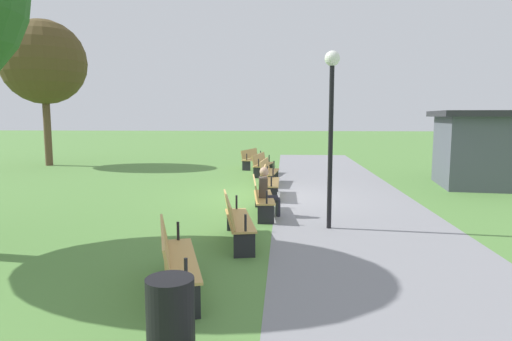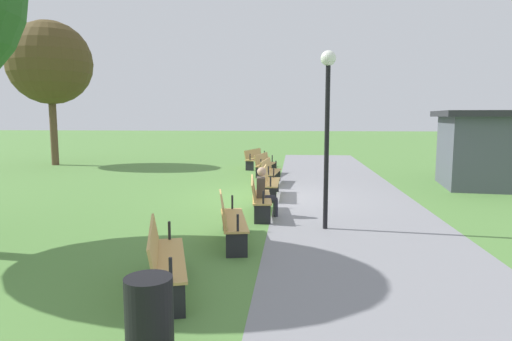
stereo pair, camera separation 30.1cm
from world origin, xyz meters
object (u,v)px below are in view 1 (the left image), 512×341
Objects in this scene: bench_2 at (268,171)px; kiosk at (473,148)px; lamp_post at (331,105)px; bench_0 at (252,158)px; bench_4 at (261,196)px; bench_3 at (269,181)px; bench_6 at (175,257)px; trash_bin at (171,323)px; bench_5 at (236,218)px; bench_1 at (262,164)px; tree_1 at (44,63)px; person_seated at (267,190)px.

kiosk is at bearing 95.78° from bench_2.
lamp_post is at bearing 19.60° from bench_2.
bench_0 is at bearing -167.29° from lamp_post.
bench_0 is 11.49m from lamp_post.
bench_4 is 0.55× the size of kiosk.
bench_6 is at bearing -8.19° from bench_3.
bench_2 is at bearing 177.49° from trash_bin.
lamp_post is at bearing 29.18° from bench_0.
bench_5 is 0.56× the size of kiosk.
bench_5 is (4.92, -0.47, 0.00)m from bench_3.
bench_1 is at bearing -174.54° from bench_3.
bench_3 is 0.97× the size of bench_5.
bench_6 is at bearing 33.65° from tree_1.
bench_1 is 12.01m from tree_1.
tree_1 is (-10.37, -11.07, 4.51)m from bench_4.
bench_0 and bench_6 have the same top height.
bench_5 is 1.68× the size of person_seated.
bench_5 is 0.53× the size of lamp_post.
tree_1 is 20.60m from trash_bin.
lamp_post is at bearing 129.21° from bench_6.
bench_1 is 7.84m from kiosk.
bench_4 is 6.74m from trash_bin.
person_seated is at bearing 22.77° from bench_0.
bench_4 is 0.29× the size of tree_1.
tree_1 is (-12.82, -10.72, 4.51)m from bench_5.
trash_bin reaches higher than bench_5.
bench_3 is 0.28× the size of tree_1.
kiosk is (2.41, 7.41, 0.87)m from bench_1.
lamp_post is 4.21× the size of trash_bin.
bench_2 is at bearing 27.39° from bench_0.
bench_3 is 4.94m from bench_5.
trash_bin is (17.09, 10.56, -4.54)m from tree_1.
tree_1 is at bearing -76.81° from bench_0.
bench_4 is 8.68m from kiosk.
bench_2 is (2.45, 0.35, 0.00)m from bench_1.
bench_6 is 4.91m from lamp_post.
bench_2 is 5.03m from person_seated.
bench_0 is 9.37m from kiosk.
person_seated is 8.59m from kiosk.
trash_bin is at bearing -20.49° from lamp_post.
person_seated is 1.34× the size of trash_bin.
bench_4 is at bearing -128.12° from lamp_post.
tree_1 reaches higher than person_seated.
bench_5 is at bearing -17.55° from person_seated.
bench_6 is 2.25× the size of trash_bin.
lamp_post is at bearing 23.43° from bench_1.
bench_1 is at bearing -167.55° from lamp_post.
bench_5 is (7.39, -0.35, 0.00)m from bench_2.
bench_6 is (4.85, -0.94, 0.00)m from bench_4.
tree_1 reaches higher than bench_0.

